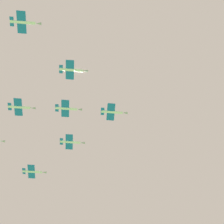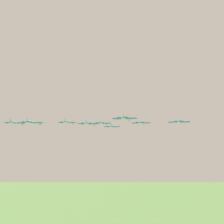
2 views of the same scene
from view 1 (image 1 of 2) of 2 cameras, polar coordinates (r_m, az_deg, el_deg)
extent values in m
cylinder|color=white|center=(128.81, 0.00, 0.00)|extent=(3.79, 8.83, 1.09)
cone|color=#9EA3AD|center=(129.13, 2.41, -0.16)|extent=(1.60, 2.21, 1.04)
cube|color=blue|center=(128.75, -0.22, 0.00)|extent=(8.52, 5.46, 0.18)
cube|color=blue|center=(128.73, -1.73, 0.12)|extent=(3.63, 2.36, 0.18)
cube|color=white|center=(129.51, -1.69, 0.30)|extent=(0.64, 1.56, 1.78)
cylinder|color=white|center=(139.29, -7.60, -5.43)|extent=(3.79, 8.83, 1.09)
cone|color=#9EA3AD|center=(138.92, -5.35, -5.60)|extent=(1.60, 2.21, 1.04)
cube|color=blue|center=(139.30, -7.80, -5.43)|extent=(8.52, 5.46, 0.18)
cube|color=blue|center=(139.69, -9.20, -5.31)|extent=(3.63, 2.36, 0.18)
cube|color=white|center=(140.41, -9.11, -5.10)|extent=(0.64, 1.56, 1.78)
cylinder|color=white|center=(122.32, -7.45, 7.61)|extent=(3.79, 8.83, 1.09)
cone|color=#9EA3AD|center=(121.90, -4.88, 7.46)|extent=(1.60, 2.21, 1.04)
cube|color=blue|center=(122.33, -7.68, 7.61)|extent=(8.52, 5.46, 0.18)
cube|color=blue|center=(122.78, -9.28, 7.70)|extent=(3.63, 2.36, 0.18)
cube|color=white|center=(123.59, -9.18, 7.85)|extent=(0.64, 1.56, 1.78)
cylinder|color=white|center=(129.77, -8.30, 0.63)|extent=(3.79, 8.83, 1.09)
cone|color=#9EA3AD|center=(129.30, -5.90, 0.47)|extent=(1.60, 2.21, 1.04)
cube|color=blue|center=(129.79, -8.52, 0.63)|extent=(8.52, 5.46, 0.18)
cube|color=blue|center=(130.25, -10.00, 0.74)|extent=(3.63, 2.36, 0.18)
cube|color=white|center=(131.02, -9.91, 0.92)|extent=(0.64, 1.56, 1.78)
cylinder|color=white|center=(151.18, -14.28, -10.47)|extent=(3.79, 8.83, 1.09)
cone|color=#9EA3AD|center=(150.22, -12.21, -10.68)|extent=(1.60, 2.21, 1.04)
cube|color=blue|center=(151.24, -14.47, -10.46)|extent=(8.52, 5.46, 0.18)
cube|color=blue|center=(151.99, -15.74, -10.32)|extent=(3.63, 2.36, 0.18)
cube|color=white|center=(152.63, -15.63, -10.11)|extent=(0.64, 1.56, 1.78)
cylinder|color=white|center=(118.95, -15.91, 15.43)|extent=(3.79, 8.83, 1.09)
cone|color=#9EA3AD|center=(117.72, -13.24, 15.41)|extent=(1.60, 2.21, 1.04)
cube|color=blue|center=(119.03, -16.15, 15.42)|extent=(8.52, 5.46, 0.18)
cube|color=blue|center=(119.97, -17.78, 15.42)|extent=(3.63, 2.36, 0.18)
cube|color=white|center=(120.79, -17.63, 15.53)|extent=(0.64, 1.56, 1.78)
cylinder|color=white|center=(131.87, -16.50, 0.85)|extent=(3.79, 8.83, 1.09)
cone|color=#9EA3AD|center=(130.62, -14.19, 0.70)|extent=(1.60, 2.21, 1.04)
cube|color=blue|center=(131.95, -16.72, 0.86)|extent=(8.52, 5.46, 0.18)
cube|color=blue|center=(132.89, -18.13, 0.96)|extent=(3.63, 2.36, 0.18)
cube|color=white|center=(133.62, -17.99, 1.14)|extent=(0.64, 1.56, 1.78)
cone|color=#9EA3AD|center=(142.64, -19.29, -5.04)|extent=(1.60, 2.21, 1.04)
camera|label=2|loc=(185.53, -58.39, 12.40)|focal=52.40mm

